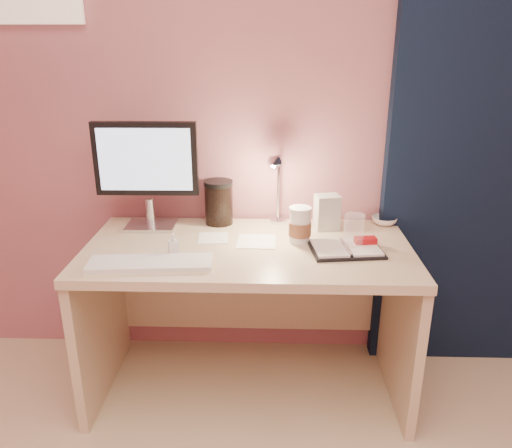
{
  "coord_description": "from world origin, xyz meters",
  "views": [
    {
      "loc": [
        0.1,
        -0.59,
        1.56
      ],
      "look_at": [
        0.04,
        1.33,
        0.85
      ],
      "focal_mm": 35.0,
      "sensor_mm": 36.0,
      "label": 1
    }
  ],
  "objects_px": {
    "keyboard": "(150,263)",
    "planner": "(348,248)",
    "dark_jar": "(219,204)",
    "desk_lamp": "(282,183)",
    "clear_cup": "(354,232)",
    "lotion_bottle": "(173,244)",
    "bowl": "(384,221)",
    "product_box": "(327,212)",
    "monitor": "(147,166)",
    "coffee_cup": "(300,226)",
    "desk": "(249,285)"
  },
  "relations": [
    {
      "from": "keyboard",
      "to": "bowl",
      "type": "bearing_deg",
      "value": 21.66
    },
    {
      "from": "desk",
      "to": "coffee_cup",
      "type": "xyz_separation_m",
      "value": [
        0.22,
        -0.02,
        0.3
      ]
    },
    {
      "from": "keyboard",
      "to": "clear_cup",
      "type": "distance_m",
      "value": 0.85
    },
    {
      "from": "monitor",
      "to": "keyboard",
      "type": "xyz_separation_m",
      "value": [
        0.09,
        -0.42,
        -0.29
      ]
    },
    {
      "from": "desk_lamp",
      "to": "planner",
      "type": "bearing_deg",
      "value": -32.97
    },
    {
      "from": "dark_jar",
      "to": "desk_lamp",
      "type": "distance_m",
      "value": 0.33
    },
    {
      "from": "keyboard",
      "to": "dark_jar",
      "type": "height_order",
      "value": "dark_jar"
    },
    {
      "from": "planner",
      "to": "product_box",
      "type": "xyz_separation_m",
      "value": [
        -0.06,
        0.26,
        0.07
      ]
    },
    {
      "from": "desk",
      "to": "monitor",
      "type": "xyz_separation_m",
      "value": [
        -0.47,
        0.14,
        0.52
      ]
    },
    {
      "from": "bowl",
      "to": "product_box",
      "type": "distance_m",
      "value": 0.3
    },
    {
      "from": "desk_lamp",
      "to": "clear_cup",
      "type": "bearing_deg",
      "value": -27.62
    },
    {
      "from": "dark_jar",
      "to": "desk_lamp",
      "type": "xyz_separation_m",
      "value": [
        0.3,
        -0.06,
        0.13
      ]
    },
    {
      "from": "product_box",
      "to": "desk_lamp",
      "type": "xyz_separation_m",
      "value": [
        -0.21,
        -0.0,
        0.14
      ]
    },
    {
      "from": "clear_cup",
      "to": "lotion_bottle",
      "type": "height_order",
      "value": "clear_cup"
    },
    {
      "from": "desk",
      "to": "monitor",
      "type": "relative_size",
      "value": 2.82
    },
    {
      "from": "bowl",
      "to": "dark_jar",
      "type": "bearing_deg",
      "value": -179.48
    },
    {
      "from": "planner",
      "to": "dark_jar",
      "type": "bearing_deg",
      "value": 143.94
    },
    {
      "from": "lotion_bottle",
      "to": "dark_jar",
      "type": "relative_size",
      "value": 0.48
    },
    {
      "from": "desk",
      "to": "planner",
      "type": "xyz_separation_m",
      "value": [
        0.42,
        -0.11,
        0.24
      ]
    },
    {
      "from": "dark_jar",
      "to": "product_box",
      "type": "relative_size",
      "value": 1.16
    },
    {
      "from": "dark_jar",
      "to": "product_box",
      "type": "xyz_separation_m",
      "value": [
        0.51,
        -0.06,
        -0.01
      ]
    },
    {
      "from": "monitor",
      "to": "coffee_cup",
      "type": "xyz_separation_m",
      "value": [
        0.69,
        -0.16,
        -0.22
      ]
    },
    {
      "from": "coffee_cup",
      "to": "clear_cup",
      "type": "xyz_separation_m",
      "value": [
        0.22,
        -0.07,
        0.0
      ]
    },
    {
      "from": "desk",
      "to": "keyboard",
      "type": "bearing_deg",
      "value": -142.95
    },
    {
      "from": "planner",
      "to": "desk_lamp",
      "type": "xyz_separation_m",
      "value": [
        -0.27,
        0.25,
        0.21
      ]
    },
    {
      "from": "product_box",
      "to": "planner",
      "type": "bearing_deg",
      "value": -87.96
    },
    {
      "from": "lotion_bottle",
      "to": "monitor",
      "type": "bearing_deg",
      "value": 118.12
    },
    {
      "from": "desk_lamp",
      "to": "bowl",
      "type": "bearing_deg",
      "value": 17.96
    },
    {
      "from": "keyboard",
      "to": "planner",
      "type": "bearing_deg",
      "value": 7.88
    },
    {
      "from": "planner",
      "to": "clear_cup",
      "type": "bearing_deg",
      "value": 36.87
    },
    {
      "from": "keyboard",
      "to": "bowl",
      "type": "xyz_separation_m",
      "value": [
        1.01,
        0.5,
        0.01
      ]
    },
    {
      "from": "bowl",
      "to": "lotion_bottle",
      "type": "relative_size",
      "value": 1.3
    },
    {
      "from": "planner",
      "to": "lotion_bottle",
      "type": "relative_size",
      "value": 3.47
    },
    {
      "from": "desk",
      "to": "monitor",
      "type": "distance_m",
      "value": 0.71
    },
    {
      "from": "clear_cup",
      "to": "lotion_bottle",
      "type": "relative_size",
      "value": 1.66
    },
    {
      "from": "keyboard",
      "to": "planner",
      "type": "relative_size",
      "value": 1.53
    },
    {
      "from": "dark_jar",
      "to": "monitor",
      "type": "bearing_deg",
      "value": -167.52
    },
    {
      "from": "monitor",
      "to": "coffee_cup",
      "type": "height_order",
      "value": "monitor"
    },
    {
      "from": "monitor",
      "to": "dark_jar",
      "type": "height_order",
      "value": "monitor"
    },
    {
      "from": "planner",
      "to": "product_box",
      "type": "relative_size",
      "value": 1.94
    },
    {
      "from": "clear_cup",
      "to": "desk_lamp",
      "type": "distance_m",
      "value": 0.4
    },
    {
      "from": "clear_cup",
      "to": "desk",
      "type": "bearing_deg",
      "value": 169.45
    },
    {
      "from": "planner",
      "to": "product_box",
      "type": "bearing_deg",
      "value": 96.71
    },
    {
      "from": "lotion_bottle",
      "to": "desk_lamp",
      "type": "height_order",
      "value": "desk_lamp"
    },
    {
      "from": "coffee_cup",
      "to": "bowl",
      "type": "distance_m",
      "value": 0.48
    },
    {
      "from": "bowl",
      "to": "desk_lamp",
      "type": "xyz_separation_m",
      "value": [
        -0.49,
        -0.07,
        0.2
      ]
    },
    {
      "from": "coffee_cup",
      "to": "clear_cup",
      "type": "bearing_deg",
      "value": -16.81
    },
    {
      "from": "desk_lamp",
      "to": "desk",
      "type": "bearing_deg",
      "value": -125.02
    },
    {
      "from": "lotion_bottle",
      "to": "desk_lamp",
      "type": "xyz_separation_m",
      "value": [
        0.45,
        0.32,
        0.18
      ]
    },
    {
      "from": "lotion_bottle",
      "to": "dark_jar",
      "type": "height_order",
      "value": "dark_jar"
    }
  ]
}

